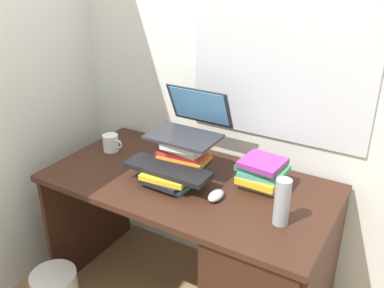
{
  "coord_description": "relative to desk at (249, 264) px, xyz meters",
  "views": [
    {
      "loc": [
        0.92,
        -1.52,
        1.77
      ],
      "look_at": [
        0.0,
        0.04,
        0.92
      ],
      "focal_mm": 39.68,
      "sensor_mm": 36.0,
      "label": 1
    }
  ],
  "objects": [
    {
      "name": "wall_back",
      "position": [
        -0.35,
        0.43,
        0.89
      ],
      "size": [
        6.0,
        0.06,
        2.6
      ],
      "color": "silver",
      "rests_on": "ground"
    },
    {
      "name": "book_stack_tall",
      "position": [
        -0.41,
        0.09,
        0.43
      ],
      "size": [
        0.26,
        0.2,
        0.19
      ],
      "color": "beige",
      "rests_on": "desk"
    },
    {
      "name": "book_stack_keyboard_riser",
      "position": [
        -0.41,
        -0.05,
        0.37
      ],
      "size": [
        0.24,
        0.2,
        0.07
      ],
      "color": "teal",
      "rests_on": "desk"
    },
    {
      "name": "book_stack_side",
      "position": [
        -0.03,
        0.16,
        0.41
      ],
      "size": [
        0.23,
        0.19,
        0.14
      ],
      "color": "gray",
      "rests_on": "desk"
    },
    {
      "name": "desk",
      "position": [
        0.0,
        0.0,
        0.0
      ],
      "size": [
        1.38,
        0.71,
        0.74
      ],
      "color": "#381E14",
      "rests_on": "ground"
    },
    {
      "name": "wall_left",
      "position": [
        -1.27,
        0.03,
        0.89
      ],
      "size": [
        0.05,
        6.0,
        2.6
      ],
      "primitive_type": "cube",
      "color": "silver",
      "rests_on": "ground"
    },
    {
      "name": "water_bottle",
      "position": [
        0.15,
        -0.08,
        0.44
      ],
      "size": [
        0.06,
        0.06,
        0.2
      ],
      "primitive_type": "cylinder",
      "color": "#999EA5",
      "rests_on": "desk"
    },
    {
      "name": "computer_mouse",
      "position": [
        -0.16,
        -0.05,
        0.36
      ],
      "size": [
        0.06,
        0.1,
        0.04
      ],
      "primitive_type": "ellipsoid",
      "color": "#A5A8AD",
      "rests_on": "desk"
    },
    {
      "name": "laptop",
      "position": [
        -0.41,
        0.16,
        0.57
      ],
      "size": [
        0.34,
        0.32,
        0.22
      ],
      "color": "#2D2D33",
      "rests_on": "book_stack_tall"
    },
    {
      "name": "mug",
      "position": [
        -0.88,
        0.1,
        0.38
      ],
      "size": [
        0.12,
        0.08,
        0.09
      ],
      "color": "white",
      "rests_on": "desk"
    },
    {
      "name": "keyboard",
      "position": [
        -0.42,
        -0.05,
        0.42
      ],
      "size": [
        0.42,
        0.14,
        0.02
      ],
      "primitive_type": "cube",
      "rotation": [
        0.0,
        0.0,
        0.0
      ],
      "color": "black",
      "rests_on": "book_stack_keyboard_riser"
    }
  ]
}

